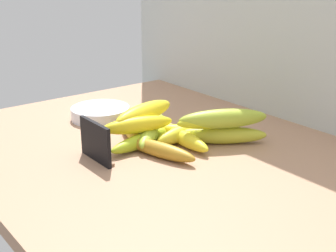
{
  "coord_description": "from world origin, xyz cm",
  "views": [
    {
      "loc": [
        72.43,
        -57.17,
        42.51
      ],
      "look_at": [
        -4.03,
        2.37,
        8.0
      ],
      "focal_mm": 50.3,
      "sensor_mm": 36.0,
      "label": 1
    }
  ],
  "objects_px": {
    "banana_10": "(138,125)",
    "banana_11": "(221,121)",
    "fruit_bowl": "(100,113)",
    "banana_5": "(132,128)",
    "banana_4": "(185,139)",
    "banana_2": "(144,140)",
    "banana_3": "(189,131)",
    "banana_7": "(160,150)",
    "banana_1": "(221,135)",
    "banana_6": "(170,131)",
    "banana_8": "(144,113)",
    "banana_0": "(152,130)",
    "chalkboard_sign": "(96,143)",
    "banana_9": "(223,119)"
  },
  "relations": [
    {
      "from": "chalkboard_sign",
      "to": "fruit_bowl",
      "type": "relative_size",
      "value": 0.72
    },
    {
      "from": "banana_2",
      "to": "banana_4",
      "type": "relative_size",
      "value": 1.18
    },
    {
      "from": "banana_0",
      "to": "banana_8",
      "type": "bearing_deg",
      "value": -137.21
    },
    {
      "from": "banana_8",
      "to": "banana_10",
      "type": "distance_m",
      "value": 0.05
    },
    {
      "from": "fruit_bowl",
      "to": "banana_7",
      "type": "bearing_deg",
      "value": -5.76
    },
    {
      "from": "banana_2",
      "to": "banana_7",
      "type": "xyz_separation_m",
      "value": [
        0.07,
        -0.01,
        0.0
      ]
    },
    {
      "from": "banana_7",
      "to": "banana_1",
      "type": "bearing_deg",
      "value": 82.49
    },
    {
      "from": "banana_6",
      "to": "banana_11",
      "type": "xyz_separation_m",
      "value": [
        0.1,
        0.06,
        0.04
      ]
    },
    {
      "from": "fruit_bowl",
      "to": "banana_6",
      "type": "xyz_separation_m",
      "value": [
        0.23,
        0.05,
        0.0
      ]
    },
    {
      "from": "banana_5",
      "to": "banana_6",
      "type": "xyz_separation_m",
      "value": [
        0.07,
        0.06,
        -0.0
      ]
    },
    {
      "from": "banana_0",
      "to": "banana_1",
      "type": "bearing_deg",
      "value": 42.05
    },
    {
      "from": "chalkboard_sign",
      "to": "banana_5",
      "type": "height_order",
      "value": "chalkboard_sign"
    },
    {
      "from": "fruit_bowl",
      "to": "banana_10",
      "type": "distance_m",
      "value": 0.23
    },
    {
      "from": "banana_5",
      "to": "banana_6",
      "type": "relative_size",
      "value": 0.82
    },
    {
      "from": "banana_6",
      "to": "banana_8",
      "type": "bearing_deg",
      "value": -127.87
    },
    {
      "from": "banana_9",
      "to": "chalkboard_sign",
      "type": "bearing_deg",
      "value": -109.94
    },
    {
      "from": "fruit_bowl",
      "to": "banana_8",
      "type": "xyz_separation_m",
      "value": [
        0.19,
        0.01,
        0.05
      ]
    },
    {
      "from": "chalkboard_sign",
      "to": "banana_0",
      "type": "bearing_deg",
      "value": 99.58
    },
    {
      "from": "fruit_bowl",
      "to": "banana_10",
      "type": "relative_size",
      "value": 0.93
    },
    {
      "from": "banana_6",
      "to": "banana_11",
      "type": "distance_m",
      "value": 0.12
    },
    {
      "from": "banana_2",
      "to": "banana_10",
      "type": "distance_m",
      "value": 0.04
    },
    {
      "from": "chalkboard_sign",
      "to": "banana_6",
      "type": "distance_m",
      "value": 0.2
    },
    {
      "from": "banana_10",
      "to": "banana_11",
      "type": "relative_size",
      "value": 0.82
    },
    {
      "from": "fruit_bowl",
      "to": "banana_5",
      "type": "height_order",
      "value": "banana_5"
    },
    {
      "from": "banana_1",
      "to": "banana_5",
      "type": "height_order",
      "value": "banana_1"
    },
    {
      "from": "banana_2",
      "to": "banana_3",
      "type": "bearing_deg",
      "value": 76.92
    },
    {
      "from": "banana_9",
      "to": "banana_11",
      "type": "distance_m",
      "value": 0.01
    },
    {
      "from": "banana_3",
      "to": "banana_7",
      "type": "height_order",
      "value": "banana_3"
    },
    {
      "from": "banana_6",
      "to": "banana_1",
      "type": "bearing_deg",
      "value": 37.05
    },
    {
      "from": "banana_4",
      "to": "banana_6",
      "type": "distance_m",
      "value": 0.06
    },
    {
      "from": "banana_8",
      "to": "banana_11",
      "type": "bearing_deg",
      "value": 39.39
    },
    {
      "from": "banana_2",
      "to": "banana_8",
      "type": "xyz_separation_m",
      "value": [
        -0.04,
        0.03,
        0.05
      ]
    },
    {
      "from": "banana_6",
      "to": "banana_11",
      "type": "relative_size",
      "value": 1.01
    },
    {
      "from": "banana_10",
      "to": "banana_5",
      "type": "bearing_deg",
      "value": 156.08
    },
    {
      "from": "banana_4",
      "to": "fruit_bowl",
      "type": "bearing_deg",
      "value": -169.6
    },
    {
      "from": "banana_3",
      "to": "banana_6",
      "type": "bearing_deg",
      "value": -134.12
    },
    {
      "from": "banana_3",
      "to": "banana_11",
      "type": "relative_size",
      "value": 0.96
    },
    {
      "from": "banana_10",
      "to": "banana_8",
      "type": "bearing_deg",
      "value": 128.31
    },
    {
      "from": "banana_3",
      "to": "banana_10",
      "type": "relative_size",
      "value": 1.17
    },
    {
      "from": "fruit_bowl",
      "to": "banana_4",
      "type": "bearing_deg",
      "value": 10.4
    },
    {
      "from": "fruit_bowl",
      "to": "banana_9",
      "type": "distance_m",
      "value": 0.35
    },
    {
      "from": "banana_10",
      "to": "banana_11",
      "type": "distance_m",
      "value": 0.18
    },
    {
      "from": "banana_6",
      "to": "banana_8",
      "type": "height_order",
      "value": "banana_8"
    },
    {
      "from": "fruit_bowl",
      "to": "banana_2",
      "type": "bearing_deg",
      "value": -5.69
    },
    {
      "from": "chalkboard_sign",
      "to": "fruit_bowl",
      "type": "bearing_deg",
      "value": 148.03
    },
    {
      "from": "banana_3",
      "to": "banana_7",
      "type": "distance_m",
      "value": 0.12
    },
    {
      "from": "banana_2",
      "to": "banana_4",
      "type": "height_order",
      "value": "same"
    },
    {
      "from": "banana_4",
      "to": "banana_3",
      "type": "bearing_deg",
      "value": 128.77
    },
    {
      "from": "fruit_bowl",
      "to": "banana_4",
      "type": "distance_m",
      "value": 0.29
    },
    {
      "from": "banana_1",
      "to": "banana_0",
      "type": "bearing_deg",
      "value": -137.95
    }
  ]
}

